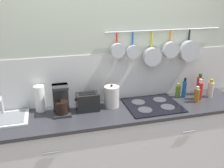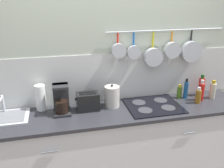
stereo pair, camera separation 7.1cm
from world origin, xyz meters
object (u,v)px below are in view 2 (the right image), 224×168
(bottle_cooking_wine, at_px, (201,91))
(paper_towel_roll, at_px, (41,98))
(bottle_dish_soap, at_px, (186,90))
(toaster, at_px, (88,101))
(kettle, at_px, (112,96))
(bottle_vinegar, at_px, (179,92))
(bottle_olive_oil, at_px, (201,86))
(coffee_maker, at_px, (61,101))
(bottle_sesame_oil, at_px, (198,96))
(bottle_hot_sauce, at_px, (213,90))

(bottle_cooking_wine, bearing_deg, paper_towel_roll, 174.77)
(bottle_dish_soap, distance_m, bottle_cooking_wine, 0.17)
(toaster, relative_size, kettle, 0.98)
(paper_towel_roll, height_order, bottle_cooking_wine, paper_towel_roll)
(kettle, distance_m, bottle_cooking_wine, 1.02)
(bottle_vinegar, xyz_separation_m, bottle_dish_soap, (0.06, -0.03, 0.03))
(bottle_dish_soap, xyz_separation_m, bottle_olive_oil, (0.22, 0.04, 0.01))
(coffee_maker, height_order, bottle_cooking_wine, coffee_maker)
(toaster, distance_m, bottle_cooking_wine, 1.28)
(kettle, relative_size, bottle_olive_oil, 0.99)
(bottle_sesame_oil, bearing_deg, bottle_olive_oil, 51.39)
(toaster, xyz_separation_m, bottle_sesame_oil, (1.20, -0.11, -0.01))
(kettle, height_order, bottle_dish_soap, kettle)
(bottle_cooking_wine, bearing_deg, bottle_olive_oil, 57.94)
(bottle_olive_oil, height_order, bottle_hot_sauce, bottle_olive_oil)
(paper_towel_roll, height_order, bottle_vinegar, paper_towel_roll)
(bottle_olive_oil, xyz_separation_m, bottle_hot_sauce, (0.08, -0.11, -0.02))
(kettle, relative_size, bottle_cooking_wine, 1.06)
(bottle_dish_soap, distance_m, bottle_sesame_oil, 0.17)
(kettle, distance_m, bottle_hot_sauce, 1.18)
(paper_towel_roll, xyz_separation_m, bottle_olive_oil, (1.83, -0.03, -0.02))
(paper_towel_roll, bearing_deg, toaster, -13.88)
(coffee_maker, xyz_separation_m, bottle_dish_soap, (1.40, 0.04, -0.02))
(coffee_maker, bearing_deg, bottle_hot_sauce, -0.84)
(bottle_sesame_oil, xyz_separation_m, bottle_olive_oil, (0.15, 0.19, 0.03))
(paper_towel_roll, relative_size, bottle_dish_soap, 1.14)
(bottle_sesame_oil, relative_size, bottle_olive_oil, 0.72)
(toaster, distance_m, bottle_olive_oil, 1.36)
(kettle, bearing_deg, bottle_olive_oil, 3.15)
(bottle_olive_oil, bearing_deg, bottle_sesame_oil, -128.61)
(toaster, xyz_separation_m, bottle_dish_soap, (1.13, 0.04, 0.01))
(bottle_dish_soap, relative_size, bottle_olive_oil, 0.93)
(coffee_maker, bearing_deg, bottle_vinegar, 2.96)
(paper_towel_roll, relative_size, bottle_sesame_oil, 1.48)
(toaster, xyz_separation_m, bottle_hot_sauce, (1.44, -0.02, 0.00))
(toaster, height_order, bottle_cooking_wine, bottle_cooking_wine)
(kettle, xyz_separation_m, bottle_dish_soap, (0.87, 0.02, -0.01))
(coffee_maker, height_order, toaster, coffee_maker)
(toaster, relative_size, bottle_olive_oil, 0.97)
(bottle_sesame_oil, bearing_deg, coffee_maker, 175.62)
(paper_towel_roll, height_order, bottle_dish_soap, paper_towel_roll)
(paper_towel_roll, relative_size, bottle_hot_sauce, 1.26)
(bottle_vinegar, xyz_separation_m, bottle_hot_sauce, (0.37, -0.09, 0.02))
(toaster, height_order, bottle_sesame_oil, toaster)
(bottle_sesame_oil, bearing_deg, bottle_hot_sauce, 20.40)
(paper_towel_roll, distance_m, bottle_hot_sauce, 1.91)
(toaster, distance_m, kettle, 0.26)
(coffee_maker, relative_size, bottle_olive_oil, 1.18)
(paper_towel_roll, relative_size, kettle, 1.07)
(bottle_vinegar, bearing_deg, bottle_hot_sauce, -14.42)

